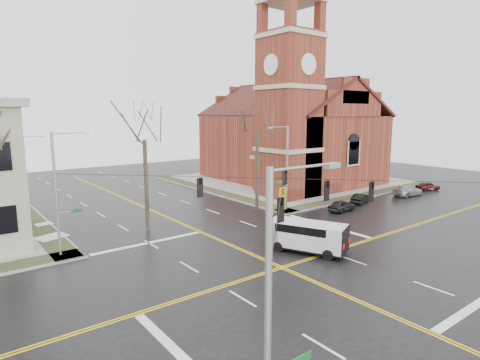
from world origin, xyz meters
TOP-DOWN VIEW (x-y plane):
  - ground at (0.00, 0.00)m, footprint 120.00×120.00m
  - sidewalks at (0.00, 0.00)m, footprint 80.00×80.00m
  - road_markings at (0.00, 0.00)m, footprint 100.00×100.00m
  - church at (24.76, 24.78)m, footprint 24.28×27.48m
  - signal_pole_ne at (11.32, 11.50)m, footprint 2.75×0.22m
  - signal_pole_nw at (-11.32, 11.50)m, footprint 2.75×0.22m
  - signal_pole_sw at (-11.32, -11.50)m, footprint 2.75×0.22m
  - span_wires at (0.00, 0.00)m, footprint 23.02×23.02m
  - traffic_signals at (-0.00, -0.67)m, footprint 8.21×8.26m
  - streetlight_north_a at (-10.65, 28.00)m, footprint 2.30×0.20m
  - streetlight_north_b at (-10.65, 48.00)m, footprint 2.30×0.20m
  - cargo_van at (3.63, 1.44)m, footprint 4.59×6.33m
  - parked_car_a at (16.12, 7.74)m, footprint 3.74×1.77m
  - parked_car_b at (21.06, 8.87)m, footprint 3.68×2.08m
  - parked_car_c at (29.42, 7.81)m, footprint 4.80×2.38m
  - parked_car_d at (35.04, 8.14)m, footprint 3.70×2.40m
  - tree_nw_near at (-3.34, 14.21)m, footprint 4.00×4.00m
  - tree_ne at (8.84, 13.28)m, footprint 4.00×4.00m

SIDE VIEW (x-z plane):
  - ground at x=0.00m, z-range 0.00..0.00m
  - road_markings at x=0.00m, z-range 0.00..0.01m
  - sidewalks at x=0.00m, z-range -0.01..0.16m
  - parked_car_b at x=21.06m, z-range 0.00..1.15m
  - parked_car_d at x=35.04m, z-range 0.00..1.17m
  - parked_car_a at x=16.12m, z-range 0.00..1.23m
  - parked_car_c at x=29.42m, z-range 0.00..1.34m
  - cargo_van at x=3.63m, z-range 0.21..2.47m
  - streetlight_north_a at x=-10.65m, z-range 0.47..8.47m
  - streetlight_north_b at x=-10.65m, z-range 0.47..8.47m
  - signal_pole_ne at x=11.32m, z-range 0.45..9.45m
  - signal_pole_nw at x=-11.32m, z-range 0.45..9.45m
  - signal_pole_sw at x=-11.32m, z-range 0.45..9.45m
  - traffic_signals at x=0.00m, z-range 4.80..6.10m
  - span_wires at x=0.00m, z-range 6.18..6.22m
  - church at x=24.76m, z-range -5.32..22.18m
  - tree_nw_near at x=-3.34m, z-range 2.67..14.64m
  - tree_ne at x=8.84m, z-range 2.76..15.12m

